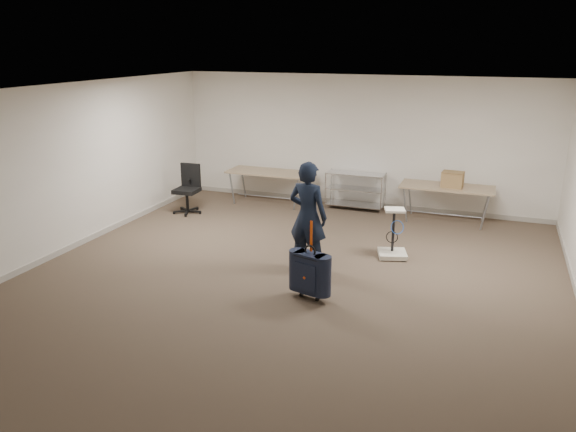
% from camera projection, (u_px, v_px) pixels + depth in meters
% --- Properties ---
extents(ground, '(9.00, 9.00, 0.00)m').
position_uv_depth(ground, '(286.00, 284.00, 8.33)').
color(ground, '#433528').
rests_on(ground, ground).
extents(room_shell, '(8.00, 9.00, 9.00)m').
position_uv_depth(room_shell, '(315.00, 250.00, 9.55)').
color(room_shell, silver).
rests_on(room_shell, ground).
extents(folding_table_left, '(1.80, 0.75, 0.73)m').
position_uv_depth(folding_table_left, '(268.00, 174.00, 12.29)').
color(folding_table_left, '#8F7A58').
rests_on(folding_table_left, ground).
extents(folding_table_right, '(1.80, 0.75, 0.73)m').
position_uv_depth(folding_table_right, '(447.00, 189.00, 11.03)').
color(folding_table_right, '#8F7A58').
rests_on(folding_table_right, ground).
extents(wire_shelf, '(1.22, 0.47, 0.80)m').
position_uv_depth(wire_shelf, '(355.00, 189.00, 11.95)').
color(wire_shelf, silver).
rests_on(wire_shelf, ground).
extents(person, '(0.69, 0.51, 1.73)m').
position_uv_depth(person, '(308.00, 216.00, 8.65)').
color(person, black).
rests_on(person, ground).
extents(suitcase, '(0.46, 0.34, 1.14)m').
position_uv_depth(suitcase, '(310.00, 273.00, 7.73)').
color(suitcase, '#161F31').
rests_on(suitcase, ground).
extents(office_chair, '(0.61, 0.61, 1.01)m').
position_uv_depth(office_chair, '(188.00, 198.00, 11.75)').
color(office_chair, black).
rests_on(office_chair, ground).
extents(equipment_cart, '(0.57, 0.57, 0.84)m').
position_uv_depth(equipment_cart, '(393.00, 244.00, 9.31)').
color(equipment_cart, beige).
rests_on(equipment_cart, ground).
extents(cardboard_box, '(0.43, 0.33, 0.30)m').
position_uv_depth(cardboard_box, '(453.00, 179.00, 10.91)').
color(cardboard_box, '#A3794B').
rests_on(cardboard_box, folding_table_right).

